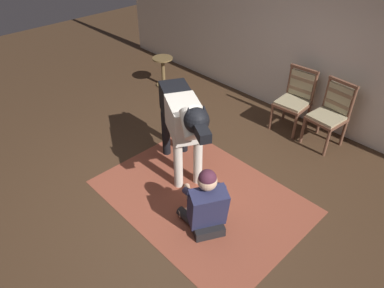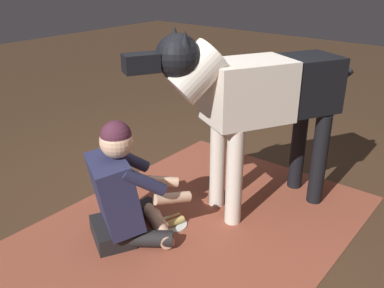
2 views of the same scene
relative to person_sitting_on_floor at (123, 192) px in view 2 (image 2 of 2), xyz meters
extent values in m
plane|color=#442E1E|center=(-0.64, 0.16, -0.34)|extent=(15.19, 15.19, 0.00)
cube|color=brown|center=(-0.37, 0.30, -0.34)|extent=(2.50, 1.83, 0.01)
cube|color=black|center=(0.08, -0.04, -0.28)|extent=(0.37, 0.41, 0.12)
cylinder|color=black|center=(-0.14, -0.10, -0.28)|extent=(0.41, 0.13, 0.11)
cylinder|color=beige|center=(-0.24, 0.03, -0.28)|extent=(0.23, 0.37, 0.09)
cylinder|color=black|center=(0.01, 0.17, -0.28)|extent=(0.33, 0.39, 0.11)
cylinder|color=beige|center=(-0.16, 0.18, -0.28)|extent=(0.27, 0.35, 0.09)
cube|color=#262949|center=(0.05, -0.02, 0.01)|extent=(0.44, 0.49, 0.50)
cylinder|color=#262949|center=(-0.17, -0.11, 0.15)|extent=(0.30, 0.21, 0.24)
cylinder|color=beige|center=(-0.32, 0.03, -0.04)|extent=(0.26, 0.22, 0.12)
cylinder|color=#262949|center=(0.00, 0.20, 0.15)|extent=(0.30, 0.21, 0.24)
cylinder|color=beige|center=(-0.20, 0.25, -0.04)|extent=(0.28, 0.16, 0.12)
sphere|color=beige|center=(0.01, -0.01, 0.36)|extent=(0.21, 0.21, 0.21)
sphere|color=#4A2132|center=(0.01, -0.01, 0.40)|extent=(0.19, 0.19, 0.19)
cylinder|color=silver|center=(-0.60, 0.47, 0.01)|extent=(0.11, 0.11, 0.71)
cylinder|color=silver|center=(-0.72, 0.24, 0.01)|extent=(0.11, 0.11, 0.71)
cylinder|color=black|center=(-1.23, 0.80, 0.01)|extent=(0.11, 0.11, 0.71)
cylinder|color=black|center=(-1.36, 0.57, 0.01)|extent=(0.11, 0.11, 0.71)
cube|color=silver|center=(-0.80, 0.42, 0.58)|extent=(0.67, 0.59, 0.41)
cube|color=black|center=(-1.18, 0.63, 0.58)|extent=(0.60, 0.54, 0.39)
cylinder|color=silver|center=(-0.46, 0.24, 0.74)|extent=(0.48, 0.42, 0.41)
sphere|color=black|center=(-0.35, 0.19, 0.85)|extent=(0.28, 0.28, 0.28)
cube|color=black|center=(-0.15, 0.08, 0.83)|extent=(0.24, 0.21, 0.11)
cone|color=black|center=(-0.32, 0.27, 0.95)|extent=(0.13, 0.13, 0.12)
cone|color=black|center=(-0.40, 0.12, 0.95)|extent=(0.13, 0.13, 0.12)
cylinder|color=black|center=(-1.41, 0.75, 0.53)|extent=(0.35, 0.22, 0.24)
cylinder|color=silver|center=(-0.30, 0.16, -0.34)|extent=(0.21, 0.21, 0.01)
cylinder|color=tan|center=(-0.30, 0.14, -0.31)|extent=(0.16, 0.09, 0.05)
cylinder|color=tan|center=(-0.29, 0.18, -0.31)|extent=(0.16, 0.09, 0.05)
cylinder|color=maroon|center=(-0.30, 0.16, -0.30)|extent=(0.17, 0.08, 0.04)
camera|label=1|loc=(1.85, -1.99, 2.81)|focal=32.89mm
camera|label=2|loc=(1.57, 1.84, 1.38)|focal=39.48mm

